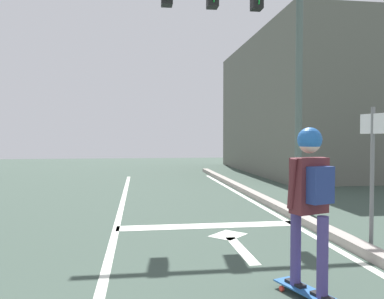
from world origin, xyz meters
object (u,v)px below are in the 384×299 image
(skateboard, at_px, (308,292))
(skater, at_px, (310,188))
(street_sign_post, at_px, (372,155))
(traffic_signal_mast, at_px, (250,32))

(skateboard, bearing_deg, skater, -70.54)
(skater, distance_m, street_sign_post, 2.49)
(skateboard, distance_m, traffic_signal_mast, 6.27)
(traffic_signal_mast, relative_size, street_sign_post, 2.61)
(skater, bearing_deg, traffic_signal_mast, 80.83)
(skateboard, xyz_separation_m, skater, (0.01, -0.02, 1.06))
(skateboard, xyz_separation_m, street_sign_post, (1.78, 1.71, 1.30))
(street_sign_post, bearing_deg, skater, -135.81)
(skater, bearing_deg, street_sign_post, 44.19)
(skateboard, distance_m, street_sign_post, 2.80)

